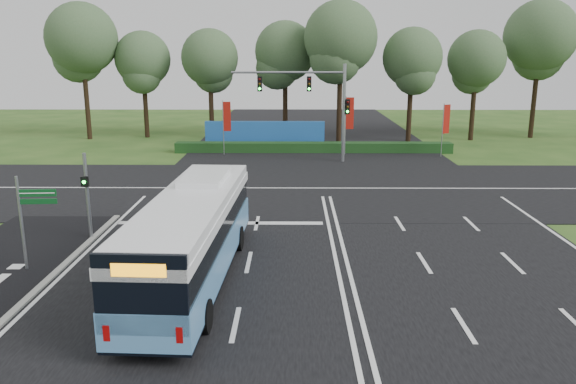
% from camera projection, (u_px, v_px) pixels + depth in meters
% --- Properties ---
extents(ground, '(120.00, 120.00, 0.00)m').
position_uv_depth(ground, '(336.00, 263.00, 21.08)').
color(ground, '#284D19').
rests_on(ground, ground).
extents(road_main, '(20.00, 120.00, 0.04)m').
position_uv_depth(road_main, '(336.00, 263.00, 21.08)').
color(road_main, black).
rests_on(road_main, ground).
extents(road_cross, '(120.00, 14.00, 0.05)m').
position_uv_depth(road_cross, '(321.00, 188.00, 32.73)').
color(road_cross, black).
rests_on(road_cross, ground).
extents(kerb_strip, '(0.25, 18.00, 0.12)m').
position_uv_depth(kerb_strip, '(33.00, 294.00, 18.24)').
color(kerb_strip, gray).
rests_on(kerb_strip, ground).
extents(city_bus, '(2.88, 11.51, 3.28)m').
position_uv_depth(city_bus, '(193.00, 236.00, 19.02)').
color(city_bus, '#558FC5').
rests_on(city_bus, ground).
extents(pedestrian_signal, '(0.32, 0.43, 3.70)m').
position_uv_depth(pedestrian_signal, '(87.00, 193.00, 23.37)').
color(pedestrian_signal, gray).
rests_on(pedestrian_signal, ground).
extents(street_sign, '(1.36, 0.18, 3.50)m').
position_uv_depth(street_sign, '(29.00, 211.00, 19.93)').
color(street_sign, gray).
rests_on(street_sign, ground).
extents(banner_flag_left, '(0.62, 0.10, 4.21)m').
position_uv_depth(banner_flag_left, '(226.00, 120.00, 43.08)').
color(banner_flag_left, gray).
rests_on(banner_flag_left, ground).
extents(banner_flag_mid, '(0.67, 0.12, 4.54)m').
position_uv_depth(banner_flag_mid, '(349.00, 117.00, 43.15)').
color(banner_flag_mid, gray).
rests_on(banner_flag_mid, ground).
extents(banner_flag_right, '(0.57, 0.25, 4.07)m').
position_uv_depth(banner_flag_right, '(445.00, 122.00, 42.20)').
color(banner_flag_right, gray).
rests_on(banner_flag_right, ground).
extents(traffic_light_gantry, '(8.41, 0.28, 7.00)m').
position_uv_depth(traffic_light_gantry, '(319.00, 97.00, 39.87)').
color(traffic_light_gantry, gray).
rests_on(traffic_light_gantry, ground).
extents(hedge, '(22.00, 1.20, 0.80)m').
position_uv_depth(hedge, '(313.00, 147.00, 44.77)').
color(hedge, '#183C16').
rests_on(hedge, ground).
extents(blue_hoarding, '(10.00, 0.30, 2.20)m').
position_uv_depth(blue_hoarding, '(265.00, 134.00, 47.07)').
color(blue_hoarding, '#1F5BAD').
rests_on(blue_hoarding, ground).
extents(eucalyptus_row, '(54.09, 9.42, 12.50)m').
position_uv_depth(eucalyptus_row, '(351.00, 47.00, 49.86)').
color(eucalyptus_row, black).
rests_on(eucalyptus_row, ground).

